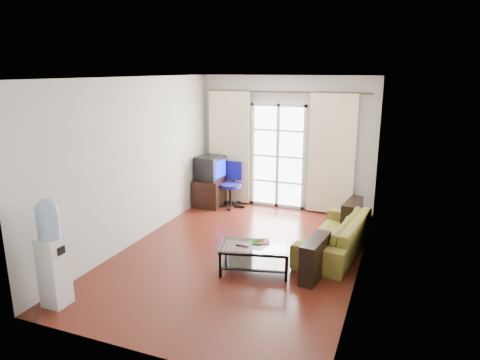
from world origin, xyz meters
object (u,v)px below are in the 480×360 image
at_px(tv_stand, 211,191).
at_px(water_cooler, 52,251).
at_px(sofa, 336,234).
at_px(coffee_table, 255,255).
at_px(task_chair, 231,194).
at_px(crt_tv, 209,168).

height_order(tv_stand, water_cooler, water_cooler).
bearing_deg(sofa, tv_stand, -110.04).
xyz_separation_m(sofa, coffee_table, (-0.95, -1.14, -0.03)).
xyz_separation_m(tv_stand, task_chair, (0.45, 0.04, -0.01)).
height_order(sofa, water_cooler, water_cooler).
bearing_deg(crt_tv, coffee_table, -46.48).
distance_m(crt_tv, water_cooler, 4.30).
relative_size(crt_tv, task_chair, 0.62).
height_order(sofa, crt_tv, crt_tv).
bearing_deg(tv_stand, water_cooler, -95.19).
height_order(sofa, tv_stand, tv_stand).
distance_m(crt_tv, task_chair, 0.71).
bearing_deg(tv_stand, coffee_table, -58.27).
xyz_separation_m(tv_stand, crt_tv, (-0.00, -0.04, 0.53)).
bearing_deg(task_chair, water_cooler, -96.49).
distance_m(sofa, coffee_table, 1.48).
xyz_separation_m(sofa, crt_tv, (-2.88, 1.44, 0.53)).
height_order(sofa, task_chair, task_chair).
bearing_deg(crt_tv, water_cooler, -83.80).
height_order(task_chair, water_cooler, water_cooler).
height_order(sofa, coffee_table, sofa).
bearing_deg(water_cooler, task_chair, 83.65).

